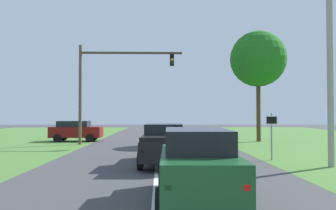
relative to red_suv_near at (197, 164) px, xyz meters
The scene contains 8 objects.
ground_plane 6.68m from the red_suv_near, 99.91° to the left, with size 120.00×120.00×0.00m, color #424244.
red_suv_near is the anchor object (origin of this frame).
pickup_truck_lead 6.80m from the red_suv_near, 96.77° to the left, with size 2.31×5.62×1.90m.
traffic_light 18.59m from the red_suv_near, 106.22° to the left, with size 8.04×0.40×7.73m.
keep_moving_sign 9.40m from the red_suv_near, 59.87° to the left, with size 0.60×0.09×2.39m.
oak_tree_right 22.19m from the red_suv_near, 69.41° to the left, with size 4.82×4.82×9.53m.
crossing_suv_far 22.28m from the red_suv_near, 111.84° to the left, with size 4.37×2.10×1.76m.
utility_pole_right 9.38m from the red_suv_near, 41.48° to the left, with size 0.28×0.28×8.13m, color #9E998E.
Camera 1 is at (0.12, -3.19, 2.36)m, focal length 36.56 mm.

